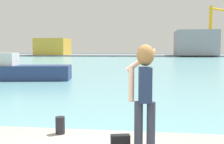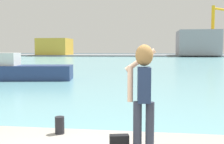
{
  "view_description": "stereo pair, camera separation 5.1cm",
  "coord_description": "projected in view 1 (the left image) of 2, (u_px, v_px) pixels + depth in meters",
  "views": [
    {
      "loc": [
        0.83,
        -3.52,
        2.2
      ],
      "look_at": [
        -0.06,
        3.23,
        1.65
      ],
      "focal_mm": 44.29,
      "sensor_mm": 36.0,
      "label": 1
    },
    {
      "loc": [
        0.88,
        -3.51,
        2.2
      ],
      "look_at": [
        -0.06,
        3.23,
        1.65
      ],
      "focal_mm": 44.29,
      "sensor_mm": 36.0,
      "label": 2
    }
  ],
  "objects": [
    {
      "name": "port_crane",
      "position": [
        214.0,
        24.0,
        85.22
      ],
      "size": [
        9.96,
        9.68,
        15.05
      ],
      "color": "yellow",
      "rests_on": "far_shore_dock"
    },
    {
      "name": "warehouse_left",
      "position": [
        53.0,
        47.0,
        93.78
      ],
      "size": [
        10.34,
        9.41,
        5.51
      ],
      "primitive_type": "cube",
      "color": "gold",
      "rests_on": "far_shore_dock"
    },
    {
      "name": "ground_plane",
      "position": [
        144.0,
        61.0,
        53.17
      ],
      "size": [
        220.0,
        220.0,
        0.0
      ],
      "primitive_type": "plane",
      "color": "#334751"
    },
    {
      "name": "handbag",
      "position": [
        120.0,
        142.0,
        4.61
      ],
      "size": [
        0.34,
        0.21,
        0.24
      ],
      "primitive_type": "cube",
      "rotation": [
        0.0,
        0.0,
        0.23
      ],
      "color": "black",
      "rests_on": "quay_promenade"
    },
    {
      "name": "warehouse_right",
      "position": [
        195.0,
        43.0,
        87.29
      ],
      "size": [
        12.22,
        13.45,
        7.68
      ],
      "primitive_type": "cube",
      "color": "gray",
      "rests_on": "far_shore_dock"
    },
    {
      "name": "person_photographer",
      "position": [
        144.0,
        87.0,
        4.42
      ],
      "size": [
        0.53,
        0.55,
        1.74
      ],
      "rotation": [
        0.0,
        0.0,
        1.65
      ],
      "color": "#2D3342",
      "rests_on": "quay_promenade"
    },
    {
      "name": "harbor_bollard",
      "position": [
        60.0,
        125.0,
        5.44
      ],
      "size": [
        0.18,
        0.18,
        0.34
      ],
      "primitive_type": "cylinder",
      "color": "black",
      "rests_on": "quay_promenade"
    },
    {
      "name": "harbor_water",
      "position": [
        144.0,
        61.0,
        55.15
      ],
      "size": [
        140.0,
        100.0,
        0.02
      ],
      "primitive_type": "cube",
      "color": "#6BA8B2",
      "rests_on": "ground_plane"
    },
    {
      "name": "far_shore_dock",
      "position": [
        146.0,
        55.0,
        94.65
      ],
      "size": [
        140.0,
        20.0,
        0.48
      ],
      "primitive_type": "cube",
      "color": "gray",
      "rests_on": "ground_plane"
    },
    {
      "name": "boat_moored",
      "position": [
        7.0,
        70.0,
        19.89
      ],
      "size": [
        8.87,
        3.69,
        1.95
      ],
      "rotation": [
        0.0,
        0.0,
        0.17
      ],
      "color": "navy",
      "rests_on": "harbor_water"
    }
  ]
}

